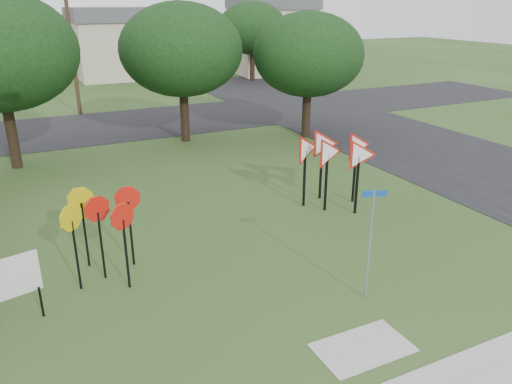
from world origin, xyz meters
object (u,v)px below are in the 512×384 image
street_name_sign (370,238)px  yield_sign_cluster (334,153)px  stop_sign_cluster (101,216)px  info_board (10,281)px

street_name_sign → yield_sign_cluster: bearing=64.0°
stop_sign_cluster → info_board: stop_sign_cluster is taller
stop_sign_cluster → yield_sign_cluster: yield_sign_cluster is taller
info_board → stop_sign_cluster: bearing=27.6°
street_name_sign → info_board: street_name_sign is taller
info_board → street_name_sign: bearing=-19.0°
stop_sign_cluster → info_board: 2.58m
stop_sign_cluster → info_board: (-2.21, -1.16, -0.65)m
street_name_sign → stop_sign_cluster: size_ratio=1.21×
yield_sign_cluster → info_board: yield_sign_cluster is taller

